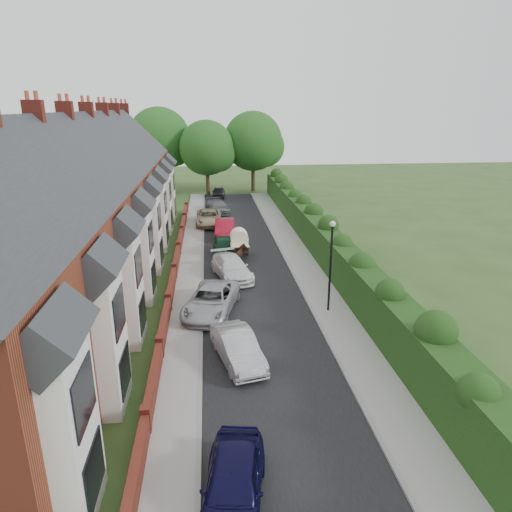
# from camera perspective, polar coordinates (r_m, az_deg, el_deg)

# --- Properties ---
(ground) EXTENTS (140.00, 140.00, 0.00)m
(ground) POSITION_cam_1_polar(r_m,az_deg,el_deg) (21.55, 2.76, -11.91)
(ground) COLOR #2D4C1E
(ground) RESTS_ON ground
(road) EXTENTS (6.00, 58.00, 0.02)m
(road) POSITION_cam_1_polar(r_m,az_deg,el_deg) (31.42, -1.15, -1.89)
(road) COLOR black
(road) RESTS_ON ground
(pavement_hedge_side) EXTENTS (2.20, 58.00, 0.12)m
(pavement_hedge_side) POSITION_cam_1_polar(r_m,az_deg,el_deg) (31.99, 6.18, -1.53)
(pavement_hedge_side) COLOR gray
(pavement_hedge_side) RESTS_ON ground
(pavement_house_side) EXTENTS (1.70, 58.00, 0.12)m
(pavement_house_side) POSITION_cam_1_polar(r_m,az_deg,el_deg) (31.34, -8.19, -2.04)
(pavement_house_side) COLOR gray
(pavement_house_side) RESTS_ON ground
(kerb_hedge_side) EXTENTS (0.18, 58.00, 0.13)m
(kerb_hedge_side) POSITION_cam_1_polar(r_m,az_deg,el_deg) (31.79, 4.33, -1.60)
(kerb_hedge_side) COLOR gray
(kerb_hedge_side) RESTS_ON ground
(kerb_house_side) EXTENTS (0.18, 58.00, 0.13)m
(kerb_house_side) POSITION_cam_1_polar(r_m,az_deg,el_deg) (31.31, -6.73, -1.99)
(kerb_house_side) COLOR gray
(kerb_house_side) RESTS_ON ground
(hedge) EXTENTS (2.10, 58.00, 2.85)m
(hedge) POSITION_cam_1_polar(r_m,az_deg,el_deg) (31.93, 9.44, 1.20)
(hedge) COLOR #173811
(hedge) RESTS_ON ground
(terrace_row) EXTENTS (9.05, 40.50, 11.50)m
(terrace_row) POSITION_cam_1_polar(r_m,az_deg,el_deg) (30.14, -21.15, 4.85)
(terrace_row) COLOR maroon
(terrace_row) RESTS_ON ground
(garden_wall_row) EXTENTS (0.35, 40.35, 1.10)m
(garden_wall_row) POSITION_cam_1_polar(r_m,az_deg,el_deg) (30.32, -10.17, -2.04)
(garden_wall_row) COLOR maroon
(garden_wall_row) RESTS_ON ground
(lamppost) EXTENTS (0.32, 0.32, 5.16)m
(lamppost) POSITION_cam_1_polar(r_m,az_deg,el_deg) (24.47, 9.36, 0.09)
(lamppost) COLOR black
(lamppost) RESTS_ON ground
(tree_far_left) EXTENTS (7.14, 6.80, 9.29)m
(tree_far_left) POSITION_cam_1_polar(r_m,az_deg,el_deg) (58.70, -5.84, 13.13)
(tree_far_left) COLOR #332316
(tree_far_left) RESTS_ON ground
(tree_far_right) EXTENTS (7.98, 7.60, 10.31)m
(tree_far_right) POSITION_cam_1_polar(r_m,az_deg,el_deg) (60.98, -0.02, 13.98)
(tree_far_right) COLOR #332316
(tree_far_right) RESTS_ON ground
(tree_far_back) EXTENTS (8.40, 8.00, 10.82)m
(tree_far_back) POSITION_cam_1_polar(r_m,az_deg,el_deg) (61.88, -11.56, 13.97)
(tree_far_back) COLOR #332316
(tree_far_back) RESTS_ON ground
(car_navy) EXTENTS (2.36, 4.49, 1.46)m
(car_navy) POSITION_cam_1_polar(r_m,az_deg,el_deg) (14.30, -2.86, -26.61)
(car_navy) COLOR black
(car_navy) RESTS_ON ground
(car_silver_a) EXTENTS (2.45, 4.45, 1.39)m
(car_silver_a) POSITION_cam_1_polar(r_m,az_deg,el_deg) (20.50, -2.33, -11.35)
(car_silver_a) COLOR #A2A3A7
(car_silver_a) RESTS_ON ground
(car_silver_b) EXTENTS (3.65, 5.64, 1.44)m
(car_silver_b) POSITION_cam_1_polar(r_m,az_deg,el_deg) (25.12, -5.62, -5.56)
(car_silver_b) COLOR #AAACB1
(car_silver_b) RESTS_ON ground
(car_white) EXTENTS (3.01, 5.12, 1.39)m
(car_white) POSITION_cam_1_polar(r_m,az_deg,el_deg) (30.07, -3.07, -1.46)
(car_white) COLOR white
(car_white) RESTS_ON ground
(car_green) EXTENTS (1.66, 4.10, 1.39)m
(car_green) POSITION_cam_1_polar(r_m,az_deg,el_deg) (34.66, -4.05, 1.20)
(car_green) COLOR #103721
(car_green) RESTS_ON ground
(car_red) EXTENTS (1.82, 4.73, 1.54)m
(car_red) POSITION_cam_1_polar(r_m,az_deg,el_deg) (39.54, -3.94, 3.46)
(car_red) COLOR maroon
(car_red) RESTS_ON ground
(car_beige) EXTENTS (2.43, 5.21, 1.44)m
(car_beige) POSITION_cam_1_polar(r_m,az_deg,el_deg) (43.80, -5.92, 4.80)
(car_beige) COLOR tan
(car_beige) RESTS_ON ground
(car_grey) EXTENTS (2.80, 4.82, 1.31)m
(car_grey) POSITION_cam_1_polar(r_m,az_deg,el_deg) (48.98, -4.80, 6.18)
(car_grey) COLOR #5B5E63
(car_grey) RESTS_ON ground
(car_black) EXTENTS (1.79, 3.93, 1.31)m
(car_black) POSITION_cam_1_polar(r_m,az_deg,el_deg) (57.37, -4.73, 7.95)
(car_black) COLOR black
(car_black) RESTS_ON ground
(horse) EXTENTS (1.03, 1.80, 1.44)m
(horse) POSITION_cam_1_polar(r_m,az_deg,el_deg) (32.32, -1.87, 0.01)
(horse) COLOR #442919
(horse) RESTS_ON ground
(horse_cart) EXTENTS (1.39, 3.07, 2.21)m
(horse_cart) POSITION_cam_1_polar(r_m,az_deg,el_deg) (33.91, -2.11, 1.85)
(horse_cart) COLOR black
(horse_cart) RESTS_ON ground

